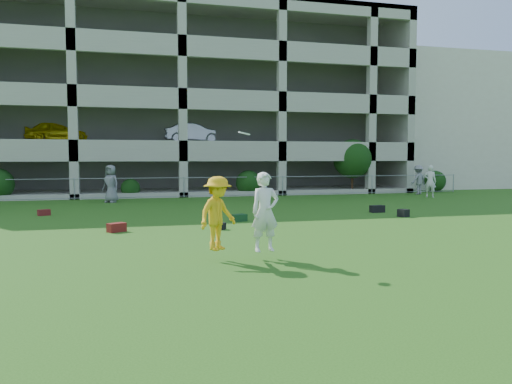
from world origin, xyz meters
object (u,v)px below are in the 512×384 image
object	(u,v)px
stucco_building	(439,126)
frisbee_contest	(233,213)
crate_d	(403,213)
bystander_c	(111,184)
bystander_f	(418,180)
parking_garage	(170,108)
bystander_e	(430,181)

from	to	relation	value
stucco_building	frisbee_contest	bearing A→B (deg)	-131.44
crate_d	bystander_c	bearing A→B (deg)	140.29
stucco_building	bystander_f	world-z (taller)	stucco_building
parking_garage	crate_d	bearing A→B (deg)	-70.17
bystander_c	bystander_e	size ratio (longest dim) A/B	1.03
stucco_building	bystander_e	xyz separation A→B (m)	(-9.05, -12.41, -4.06)
frisbee_contest	stucco_building	bearing A→B (deg)	48.56
crate_d	parking_garage	distance (m)	22.37
bystander_e	parking_garage	world-z (taller)	parking_garage
stucco_building	bystander_c	distance (m)	29.51
bystander_f	bystander_e	bearing A→B (deg)	56.03
bystander_c	frisbee_contest	xyz separation A→B (m)	(3.14, -15.80, 0.12)
stucco_building	bystander_f	distance (m)	13.80
bystander_f	frisbee_contest	world-z (taller)	frisbee_contest
frisbee_contest	bystander_e	bearing A→B (deg)	44.63
bystander_e	stucco_building	bearing A→B (deg)	-80.80
bystander_e	crate_d	world-z (taller)	bystander_e
bystander_f	parking_garage	xyz separation A→B (m)	(-14.61, 9.86, 5.09)
stucco_building	crate_d	world-z (taller)	stucco_building
stucco_building	parking_garage	bearing A→B (deg)	-179.25
parking_garage	bystander_e	bearing A→B (deg)	-40.94
frisbee_contest	parking_garage	distance (m)	27.18
bystander_f	frisbee_contest	xyz separation A→B (m)	(-15.46, -16.86, 0.16)
bystander_c	frisbee_contest	bearing A→B (deg)	-39.15
bystander_e	bystander_f	distance (m)	2.34
frisbee_contest	parking_garage	xyz separation A→B (m)	(0.84, 26.72, 4.93)
bystander_c	frisbee_contest	distance (m)	16.11
bystander_f	crate_d	bearing A→B (deg)	37.31
bystander_e	frisbee_contest	world-z (taller)	frisbee_contest
crate_d	parking_garage	world-z (taller)	parking_garage
frisbee_contest	crate_d	bearing A→B (deg)	38.15
stucco_building	bystander_c	size ratio (longest dim) A/B	8.25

